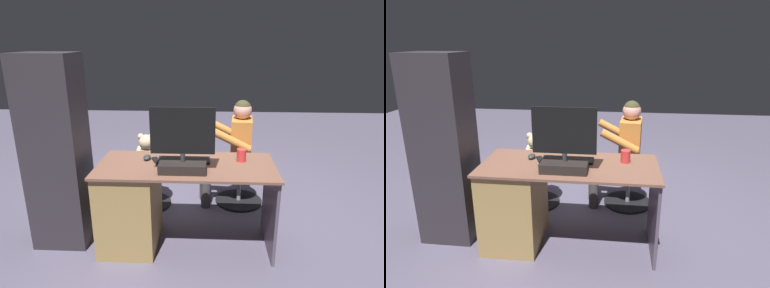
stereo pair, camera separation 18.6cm
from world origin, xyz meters
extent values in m
plane|color=#564F65|center=(0.00, 0.00, 0.00)|extent=(10.00, 10.00, 0.00)
cube|color=brown|center=(0.00, 0.32, 0.71)|extent=(1.41, 0.62, 0.02)
cube|color=#9C7E47|center=(0.47, 0.32, 0.35)|extent=(0.45, 0.57, 0.70)
cube|color=#514555|center=(-0.68, 0.32, 0.35)|extent=(0.02, 0.56, 0.70)
cube|color=black|center=(0.02, 0.44, 0.76)|extent=(0.35, 0.22, 0.07)
cylinder|color=#333338|center=(0.02, 0.44, 0.82)|extent=(0.04, 0.04, 0.06)
cube|color=black|center=(0.02, 0.44, 1.03)|extent=(0.48, 0.02, 0.35)
cube|color=black|center=(0.02, 0.43, 1.03)|extent=(0.44, 0.00, 0.31)
cube|color=black|center=(0.02, 0.25, 0.73)|extent=(0.42, 0.14, 0.02)
ellipsoid|color=#2B2F2C|center=(0.33, 0.22, 0.74)|extent=(0.06, 0.10, 0.04)
cylinder|color=red|center=(-0.44, 0.22, 0.77)|extent=(0.08, 0.08, 0.10)
cube|color=black|center=(0.24, 0.27, 0.73)|extent=(0.10, 0.15, 0.02)
cylinder|color=black|center=(0.44, -0.35, 0.01)|extent=(0.47, 0.47, 0.03)
cylinder|color=gray|center=(0.44, -0.35, 0.20)|extent=(0.04, 0.04, 0.36)
cylinder|color=navy|center=(0.44, -0.35, 0.41)|extent=(0.38, 0.38, 0.06)
ellipsoid|color=#D5B98B|center=(0.44, -0.35, 0.54)|extent=(0.18, 0.15, 0.19)
sphere|color=#D5B98B|center=(0.44, -0.35, 0.69)|extent=(0.15, 0.15, 0.15)
sphere|color=beige|center=(0.44, -0.41, 0.68)|extent=(0.06, 0.06, 0.06)
sphere|color=#D5B98B|center=(0.39, -0.35, 0.74)|extent=(0.06, 0.06, 0.06)
sphere|color=#D5B98B|center=(0.50, -0.35, 0.74)|extent=(0.06, 0.06, 0.06)
cylinder|color=#D5B98B|center=(0.36, -0.38, 0.57)|extent=(0.05, 0.14, 0.09)
cylinder|color=#D5B98B|center=(0.53, -0.38, 0.57)|extent=(0.05, 0.14, 0.09)
cylinder|color=#D5B98B|center=(0.40, -0.45, 0.47)|extent=(0.06, 0.11, 0.06)
cylinder|color=#D5B98B|center=(0.49, -0.45, 0.47)|extent=(0.06, 0.11, 0.06)
cylinder|color=black|center=(-0.51, -0.45, 0.01)|extent=(0.49, 0.49, 0.03)
cylinder|color=gray|center=(-0.51, -0.45, 0.20)|extent=(0.04, 0.04, 0.36)
cylinder|color=#2C5468|center=(-0.51, -0.45, 0.41)|extent=(0.37, 0.37, 0.06)
cube|color=#C27431|center=(-0.51, -0.45, 0.68)|extent=(0.23, 0.34, 0.47)
sphere|color=tan|center=(-0.51, -0.45, 1.00)|extent=(0.18, 0.18, 0.18)
sphere|color=#3B3820|center=(-0.51, -0.45, 1.02)|extent=(0.17, 0.17, 0.17)
cylinder|color=#C27431|center=(-0.40, -0.24, 0.75)|extent=(0.38, 0.11, 0.23)
cylinder|color=#C27431|center=(-0.36, -0.63, 0.75)|extent=(0.38, 0.11, 0.23)
cylinder|color=#434041|center=(-0.34, -0.35, 0.46)|extent=(0.37, 0.15, 0.11)
cylinder|color=#434041|center=(-0.16, -0.33, 0.22)|extent=(0.10, 0.10, 0.44)
cylinder|color=#434041|center=(-0.32, -0.52, 0.46)|extent=(0.37, 0.15, 0.11)
cylinder|color=#434041|center=(-0.14, -0.50, 0.22)|extent=(0.10, 0.10, 0.44)
cube|color=#2B272C|center=(1.04, 0.30, 0.79)|extent=(0.44, 0.36, 1.58)
camera|label=1|loc=(-0.17, 2.73, 1.67)|focal=30.64mm
camera|label=2|loc=(-0.35, 2.72, 1.67)|focal=30.64mm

